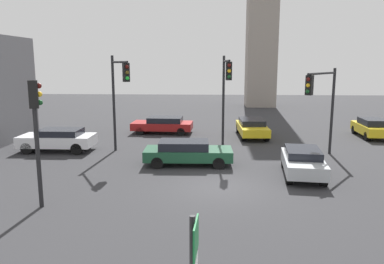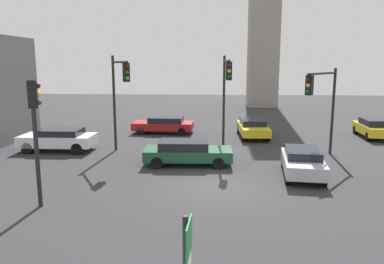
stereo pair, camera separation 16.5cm
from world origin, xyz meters
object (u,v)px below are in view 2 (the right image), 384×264
(car_5, at_px, (303,162))
(traffic_light_2, at_px, (35,119))
(traffic_light_1, at_px, (119,87))
(car_3, at_px, (187,152))
(traffic_light_0, at_px, (322,95))
(car_4, at_px, (373,128))
(car_2, at_px, (253,127))
(car_0, at_px, (59,139))
(car_1, at_px, (164,124))
(traffic_light_3, at_px, (226,84))

(car_5, bearing_deg, traffic_light_2, -60.68)
(traffic_light_1, xyz_separation_m, car_3, (4.02, -1.98, -3.31))
(traffic_light_1, distance_m, car_5, 10.89)
(traffic_light_0, xyz_separation_m, car_4, (5.67, 6.81, -2.91))
(car_2, bearing_deg, car_5, 6.16)
(traffic_light_2, xyz_separation_m, car_3, (5.08, 6.30, -2.63))
(car_0, height_order, car_4, car_4)
(car_1, distance_m, car_2, 6.79)
(car_4, distance_m, car_5, 12.26)
(traffic_light_2, bearing_deg, car_4, 16.28)
(car_1, relative_size, car_5, 1.11)
(traffic_light_1, xyz_separation_m, car_2, (8.28, 6.09, -3.30))
(traffic_light_1, relative_size, traffic_light_2, 1.22)
(car_1, bearing_deg, traffic_light_1, 79.92)
(car_1, height_order, car_2, car_2)
(traffic_light_1, height_order, car_3, traffic_light_1)
(traffic_light_2, xyz_separation_m, car_2, (9.34, 14.37, -2.62))
(car_5, bearing_deg, car_3, -100.52)
(traffic_light_2, xyz_separation_m, car_0, (-3.04, 9.02, -2.57))
(traffic_light_1, relative_size, car_3, 1.24)
(traffic_light_2, bearing_deg, car_5, 0.57)
(car_1, distance_m, car_5, 13.54)
(traffic_light_0, height_order, car_5, traffic_light_0)
(traffic_light_0, bearing_deg, car_3, -44.06)
(car_1, xyz_separation_m, car_3, (2.46, -9.12, 0.02))
(traffic_light_0, height_order, car_4, traffic_light_0)
(traffic_light_0, distance_m, car_4, 9.32)
(car_1, height_order, car_4, car_4)
(traffic_light_0, xyz_separation_m, car_1, (-9.71, 7.74, -2.96))
(traffic_light_1, height_order, car_1, traffic_light_1)
(traffic_light_3, relative_size, car_4, 1.43)
(traffic_light_2, xyz_separation_m, car_1, (2.63, 15.42, -2.65))
(car_4, relative_size, car_5, 0.96)
(car_0, bearing_deg, car_5, 161.87)
(car_3, bearing_deg, traffic_light_0, 9.15)
(traffic_light_0, height_order, car_2, traffic_light_0)
(car_4, bearing_deg, traffic_light_2, 131.17)
(traffic_light_1, height_order, car_0, traffic_light_1)
(car_0, bearing_deg, traffic_light_3, -177.23)
(car_0, xyz_separation_m, car_5, (13.80, -4.44, -0.05))
(traffic_light_0, relative_size, car_3, 1.08)
(traffic_light_3, distance_m, car_1, 8.17)
(traffic_light_3, xyz_separation_m, car_0, (-10.23, -0.55, -3.35))
(traffic_light_1, distance_m, car_2, 10.79)
(traffic_light_2, bearing_deg, traffic_light_0, 9.35)
(car_0, bearing_deg, traffic_light_1, 169.39)
(traffic_light_2, height_order, car_2, traffic_light_2)
(traffic_light_3, height_order, car_1, traffic_light_3)
(car_1, distance_m, car_4, 15.41)
(car_3, bearing_deg, car_0, 159.82)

